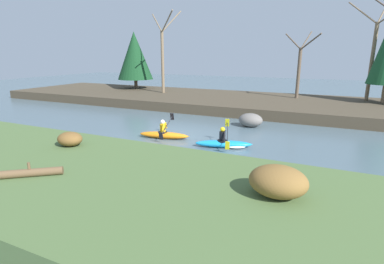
% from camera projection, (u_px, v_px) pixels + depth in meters
% --- Properties ---
extents(ground_plane, '(90.00, 90.00, 0.00)m').
position_uv_depth(ground_plane, '(172.00, 136.00, 16.45)').
color(ground_plane, '#4C606B').
extents(riverbank_near, '(44.00, 6.84, 0.86)m').
position_uv_depth(riverbank_near, '(62.00, 178.00, 9.81)').
color(riverbank_near, '#4C6638').
rests_on(riverbank_near, ground).
extents(riverbank_far, '(44.00, 9.86, 0.75)m').
position_uv_depth(riverbank_far, '(232.00, 102.00, 25.85)').
color(riverbank_far, '#473D2D').
rests_on(riverbank_far, ground).
extents(conifer_tree_far_left, '(3.71, 3.71, 5.88)m').
position_uv_depth(conifer_tree_far_left, '(135.00, 56.00, 31.48)').
color(conifer_tree_far_left, brown).
rests_on(conifer_tree_far_left, riverbank_far).
extents(bare_tree_upstream, '(4.18, 4.13, 7.64)m').
position_uv_depth(bare_tree_upstream, '(163.00, 54.00, 28.06)').
color(bare_tree_upstream, '#7A664C').
rests_on(bare_tree_upstream, riverbank_far).
extents(bare_tree_mid_upstream, '(3.05, 3.01, 5.49)m').
position_uv_depth(bare_tree_mid_upstream, '(299.00, 67.00, 24.75)').
color(bare_tree_mid_upstream, brown).
rests_on(bare_tree_mid_upstream, riverbank_far).
extents(bare_tree_mid_downstream, '(4.35, 4.30, 7.96)m').
position_uv_depth(bare_tree_mid_downstream, '(374.00, 52.00, 23.06)').
color(bare_tree_mid_downstream, '#7A664C').
rests_on(bare_tree_mid_downstream, riverbank_far).
extents(shrub_clump_second, '(1.02, 0.85, 0.55)m').
position_uv_depth(shrub_clump_second, '(70.00, 139.00, 11.73)').
color(shrub_clump_second, brown).
rests_on(shrub_clump_second, riverbank_near).
extents(shrub_clump_third, '(1.48, 1.23, 0.80)m').
position_uv_depth(shrub_clump_third, '(278.00, 181.00, 7.53)').
color(shrub_clump_third, brown).
rests_on(shrub_clump_third, riverbank_near).
extents(kayaker_lead, '(2.75, 2.01, 1.20)m').
position_uv_depth(kayaker_lead, '(226.00, 143.00, 14.41)').
color(kayaker_lead, '#1993D6').
rests_on(kayaker_lead, ground).
extents(kayaker_middle, '(2.79, 2.06, 1.20)m').
position_uv_depth(kayaker_middle, '(164.00, 134.00, 15.96)').
color(kayaker_middle, orange).
rests_on(kayaker_middle, ground).
extents(boulder_midstream, '(1.48, 1.16, 0.83)m').
position_uv_depth(boulder_midstream, '(251.00, 120.00, 18.47)').
color(boulder_midstream, slate).
rests_on(boulder_midstream, ground).
extents(driftwood_log, '(1.91, 1.55, 0.44)m').
position_uv_depth(driftwood_log, '(22.00, 173.00, 8.75)').
color(driftwood_log, brown).
rests_on(driftwood_log, riverbank_near).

